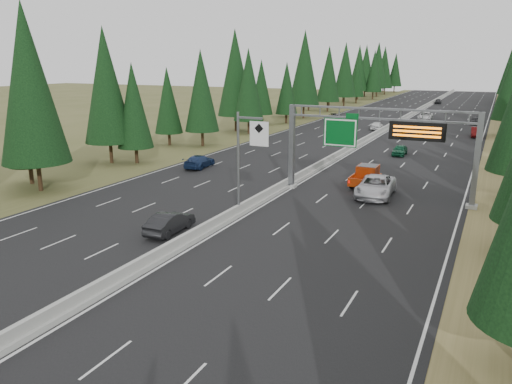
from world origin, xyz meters
TOP-DOWN VIEW (x-y plane):
  - road at (0.00, 80.00)m, footprint 32.00×260.00m
  - shoulder_right at (17.80, 80.00)m, footprint 3.60×260.00m
  - shoulder_left at (-17.80, 80.00)m, footprint 3.60×260.00m
  - median_barrier at (0.00, 80.00)m, footprint 0.70×260.00m
  - sign_gantry at (8.92, 34.88)m, footprint 16.75×0.98m
  - hov_sign_pole at (0.58, 24.97)m, footprint 2.80×0.50m
  - tree_row_left at (-21.92, 79.12)m, footprint 11.97×244.29m
  - silver_minivan at (8.27, 35.34)m, footprint 3.38×6.63m
  - red_pickup at (6.45, 39.41)m, footprint 1.99×5.56m
  - car_ahead_green at (6.50, 56.65)m, footprint 1.66×3.94m
  - car_ahead_dkred at (14.50, 78.11)m, footprint 1.96×4.74m
  - car_ahead_dkgrey at (13.46, 95.94)m, footprint 1.96×4.61m
  - car_ahead_white at (3.96, 98.76)m, footprint 2.85×5.86m
  - car_ahead_far at (1.50, 142.70)m, footprint 1.84×4.20m
  - car_onc_near at (-2.45, 19.32)m, footprint 1.75×4.53m
  - car_onc_blue at (-12.40, 39.02)m, footprint 2.45×5.08m
  - car_onc_white at (-1.50, 79.48)m, footprint 1.89×4.41m
  - car_onc_far at (-12.65, 90.56)m, footprint 2.40×5.19m

SIDE VIEW (x-z plane):
  - shoulder_right at x=17.80m, z-range 0.00..0.06m
  - shoulder_left at x=-17.80m, z-range 0.00..0.06m
  - road at x=0.00m, z-range 0.00..0.08m
  - median_barrier at x=0.00m, z-range -0.01..0.84m
  - car_ahead_dkgrey at x=13.46m, z-range 0.08..1.40m
  - car_ahead_green at x=6.50m, z-range 0.08..1.41m
  - car_ahead_far at x=1.50m, z-range 0.08..1.49m
  - car_onc_blue at x=-12.40m, z-range 0.08..1.50m
  - car_onc_far at x=-12.65m, z-range 0.08..1.52m
  - car_onc_near at x=-2.45m, z-range 0.08..1.55m
  - car_onc_white at x=-1.50m, z-range 0.08..1.57m
  - car_ahead_dkred at x=14.50m, z-range 0.08..1.61m
  - car_ahead_white at x=3.96m, z-range 0.08..1.68m
  - silver_minivan at x=8.27m, z-range 0.08..1.87m
  - red_pickup at x=6.45m, z-range 0.18..1.99m
  - hov_sign_pole at x=0.58m, z-range 0.72..8.72m
  - sign_gantry at x=8.92m, z-range 1.37..9.17m
  - tree_row_left at x=-21.92m, z-range -0.25..18.46m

